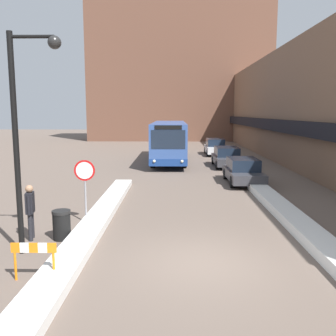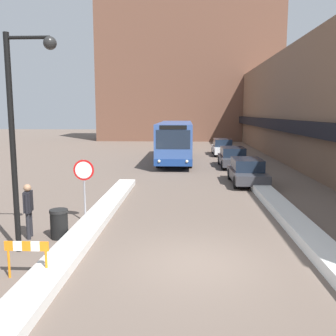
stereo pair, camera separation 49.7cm
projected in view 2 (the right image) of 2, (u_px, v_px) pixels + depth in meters
ground_plane at (196, 264)px, 10.09m from camera, size 160.00×160.00×0.00m
building_row_right at (304, 107)px, 32.65m from camera, size 5.50×60.00×9.12m
building_backdrop_far at (189, 74)px, 54.90m from camera, size 26.00×8.00×19.18m
snow_bank_left at (89, 227)px, 12.88m from camera, size 0.90×16.89×0.28m
snow_bank_right at (291, 219)px, 13.72m from camera, size 0.90×12.28×0.36m
city_bus at (176, 140)px, 30.90m from camera, size 2.65×11.99×3.23m
parked_car_front at (247, 171)px, 21.30m from camera, size 1.85×4.39×1.44m
parked_car_middle at (233, 157)px, 27.92m from camera, size 1.93×4.50×1.47m
parked_car_back at (222, 147)px, 35.82m from camera, size 1.85×4.55×1.54m
stop_sign at (84, 177)px, 13.69m from camera, size 0.76×0.08×2.34m
street_lamp at (21, 119)px, 10.43m from camera, size 1.46×0.36×6.19m
pedestrian at (28, 206)px, 12.02m from camera, size 0.31×0.57×1.78m
trash_bin at (59, 224)px, 12.08m from camera, size 0.59×0.59×0.95m
construction_barricade at (27, 252)px, 9.11m from camera, size 1.10×0.06×0.94m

